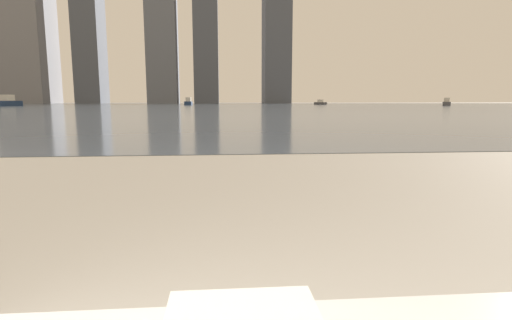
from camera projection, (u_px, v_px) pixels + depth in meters
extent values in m
cube|color=slate|center=(222.00, 106.00, 60.97)|extent=(180.00, 110.00, 0.01)
cube|color=#4C4C51|center=(320.00, 103.00, 83.62)|extent=(2.36, 2.87, 0.49)
cube|color=silver|center=(320.00, 101.00, 83.55)|extent=(1.17, 1.26, 0.56)
cube|color=#4C4C51|center=(447.00, 104.00, 69.63)|extent=(2.81, 3.72, 0.63)
cube|color=silver|center=(447.00, 100.00, 69.53)|extent=(1.43, 1.61, 0.72)
cube|color=navy|center=(8.00, 103.00, 61.85)|extent=(2.42, 4.91, 0.82)
cube|color=silver|center=(7.00, 98.00, 61.72)|extent=(1.47, 1.94, 0.94)
cube|color=navy|center=(188.00, 103.00, 76.10)|extent=(1.35, 3.83, 0.67)
cube|color=silver|center=(188.00, 99.00, 76.00)|extent=(0.97, 1.44, 0.76)
cube|color=#4C515B|center=(87.00, 0.00, 108.90)|extent=(6.81, 9.60, 56.11)
cube|color=#4C515B|center=(206.00, 26.00, 112.55)|extent=(6.80, 10.21, 43.54)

